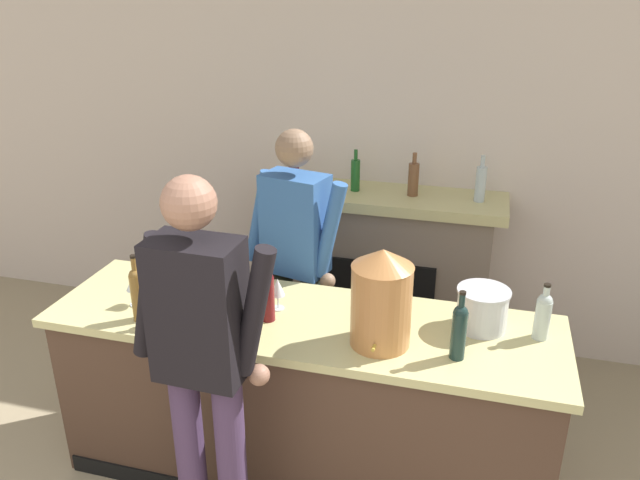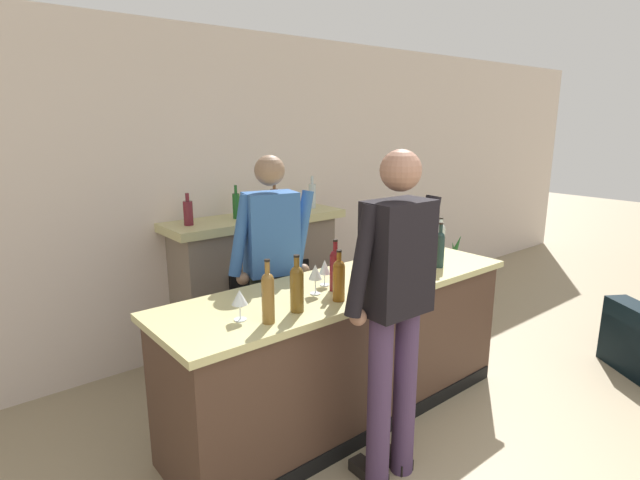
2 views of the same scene
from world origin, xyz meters
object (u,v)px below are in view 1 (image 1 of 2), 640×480
Objects in this scene: copper_dispenser at (381,297)px; wine_bottle_burgundy_dark at (267,293)px; wine_bottle_cabernet_heavy at (236,306)px; wine_glass_mid_counter at (243,289)px; wine_bottle_port_short at (181,295)px; wine_bottle_rose_blush at (543,314)px; fireplace_stone at (380,271)px; ice_bucket_steel at (482,309)px; wine_glass_front_left at (278,288)px; wine_glass_back_row at (134,284)px; wine_bottle_chardonnay_pale at (137,292)px; person_customer at (204,368)px; person_bartender at (296,263)px; wine_bottle_merlot_tall at (459,329)px.

copper_dispenser is 1.44× the size of wine_bottle_burgundy_dark.
wine_glass_mid_counter is (-0.03, 0.18, -0.00)m from wine_bottle_cabernet_heavy.
wine_bottle_rose_blush is at bearing 10.44° from wine_bottle_port_short.
fireplace_stone is 1.48m from ice_bucket_steel.
copper_dispenser is at bearing -80.40° from fireplace_stone.
wine_glass_back_row is at bearing -167.85° from wine_glass_front_left.
wine_bottle_chardonnay_pale is 1.06× the size of wine_bottle_burgundy_dark.
fireplace_stone is at bearing 75.06° from wine_bottle_cabernet_heavy.
wine_bottle_rose_blush is 1.65× the size of wine_glass_back_row.
copper_dispenser reaches higher than wine_bottle_rose_blush.
person_customer is 10.88× the size of wine_glass_front_left.
wine_bottle_cabernet_heavy reaches higher than wine_glass_mid_counter.
person_bartender is 5.11× the size of wine_bottle_chardonnay_pale.
wine_glass_mid_counter is at bearing 22.17° from wine_bottle_chardonnay_pale.
ice_bucket_steel is at bearing 72.63° from wine_bottle_merlot_tall.
wine_glass_mid_counter is (-0.06, 0.60, 0.06)m from person_customer.
wine_bottle_cabernet_heavy is (-0.03, 0.42, 0.06)m from person_customer.
copper_dispenser is at bearing 3.91° from wine_bottle_port_short.
wine_bottle_cabernet_heavy is (-1.11, -0.35, 0.04)m from ice_bucket_steel.
person_customer reaches higher than wine_glass_back_row.
wine_bottle_rose_blush is 0.85× the size of wine_bottle_burgundy_dark.
wine_bottle_port_short is (-0.34, -0.75, 0.12)m from person_bartender.
wine_bottle_cabernet_heavy is at bearing -78.99° from wine_glass_mid_counter.
wine_bottle_merlot_tall is (0.60, -1.51, 0.50)m from fireplace_stone.
wine_bottle_chardonnay_pale is 0.51m from wine_glass_mid_counter.
wine_bottle_port_short is (-0.71, -1.55, 0.50)m from fireplace_stone.
fireplace_stone is 5.25× the size of wine_bottle_cabernet_heavy.
wine_bottle_chardonnay_pale reaches higher than wine_glass_mid_counter.
wine_glass_back_row is at bearing 178.79° from copper_dispenser.
copper_dispenser is (0.62, -0.69, 0.22)m from person_bartender.
person_customer is 0.67m from wine_bottle_chardonnay_pale.
wine_bottle_port_short is 1.16× the size of wine_bottle_rose_blush.
person_customer is at bearing -40.09° from wine_glass_back_row.
wine_bottle_port_short reaches higher than ice_bucket_steel.
wine_bottle_merlot_tall reaches higher than ice_bucket_steel.
wine_bottle_merlot_tall is 1.93× the size of wine_glass_back_row.
ice_bucket_steel is 0.27m from wine_bottle_rose_blush.
person_bartender is 0.64m from wine_bottle_burgundy_dark.
wine_bottle_burgundy_dark is at bearing 3.13° from wine_glass_back_row.
person_bartender reaches higher than ice_bucket_steel.
fireplace_stone reaches higher than wine_bottle_burgundy_dark.
fireplace_stone is 4.94× the size of wine_bottle_burgundy_dark.
wine_bottle_burgundy_dark is at bearing -11.09° from wine_glass_mid_counter.
wine_bottle_port_short is 0.99× the size of wine_bottle_burgundy_dark.
person_customer reaches higher than copper_dispenser.
copper_dispenser is 1.68× the size of wine_bottle_rose_blush.
ice_bucket_steel reaches higher than wine_glass_back_row.
wine_glass_mid_counter is (-0.08, -0.60, 0.11)m from person_bartender.
wine_bottle_merlot_tall is at bearing 3.16° from wine_bottle_cabernet_heavy.
wine_bottle_chardonnay_pale is (-0.92, -1.59, 0.51)m from fireplace_stone.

